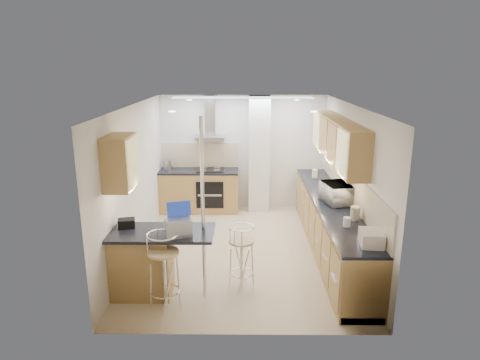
{
  "coord_description": "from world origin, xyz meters",
  "views": [
    {
      "loc": [
        0.01,
        -6.86,
        3.14
      ],
      "look_at": [
        -0.05,
        0.2,
        1.22
      ],
      "focal_mm": 32.0,
      "sensor_mm": 36.0,
      "label": 1
    }
  ],
  "objects_px": {
    "laptop": "(178,227)",
    "bar_stool_near": "(164,271)",
    "bar_stool_end": "(241,256)",
    "bread_bin": "(371,238)",
    "microwave": "(337,193)"
  },
  "relations": [
    {
      "from": "laptop",
      "to": "bar_stool_end",
      "type": "distance_m",
      "value": 1.08
    },
    {
      "from": "microwave",
      "to": "laptop",
      "type": "distance_m",
      "value": 2.8
    },
    {
      "from": "bar_stool_near",
      "to": "bar_stool_end",
      "type": "bearing_deg",
      "value": 53.88
    },
    {
      "from": "laptop",
      "to": "bar_stool_end",
      "type": "height_order",
      "value": "laptop"
    },
    {
      "from": "laptop",
      "to": "bar_stool_near",
      "type": "height_order",
      "value": "laptop"
    },
    {
      "from": "bar_stool_near",
      "to": "bread_bin",
      "type": "bearing_deg",
      "value": 23.61
    },
    {
      "from": "bar_stool_end",
      "to": "bread_bin",
      "type": "bearing_deg",
      "value": -76.66
    },
    {
      "from": "bar_stool_near",
      "to": "bar_stool_end",
      "type": "xyz_separation_m",
      "value": [
        1.01,
        0.58,
        -0.06
      ]
    },
    {
      "from": "laptop",
      "to": "bread_bin",
      "type": "height_order",
      "value": "laptop"
    },
    {
      "from": "bar_stool_end",
      "to": "bread_bin",
      "type": "relative_size",
      "value": 2.68
    },
    {
      "from": "laptop",
      "to": "bar_stool_end",
      "type": "xyz_separation_m",
      "value": [
        0.84,
        0.35,
        -0.59
      ]
    },
    {
      "from": "microwave",
      "to": "bread_bin",
      "type": "bearing_deg",
      "value": 170.22
    },
    {
      "from": "microwave",
      "to": "laptop",
      "type": "relative_size",
      "value": 1.75
    },
    {
      "from": "laptop",
      "to": "bar_stool_near",
      "type": "relative_size",
      "value": 0.32
    },
    {
      "from": "laptop",
      "to": "bar_stool_near",
      "type": "bearing_deg",
      "value": -144.72
    }
  ]
}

